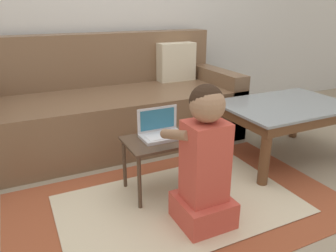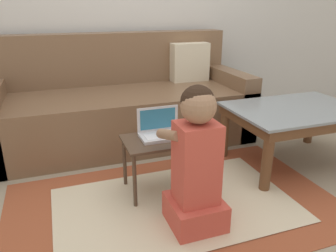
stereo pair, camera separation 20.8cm
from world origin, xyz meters
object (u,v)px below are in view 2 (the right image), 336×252
(coffee_table, at_px, (295,116))
(laptop_desk, at_px, (164,146))
(computer_mouse, at_px, (193,133))
(laptop, at_px, (161,132))
(couch, at_px, (123,105))
(person_seated, at_px, (196,164))

(coffee_table, distance_m, laptop_desk, 1.04)
(computer_mouse, bearing_deg, laptop, 165.44)
(laptop_desk, bearing_deg, couch, 93.16)
(laptop_desk, height_order, computer_mouse, computer_mouse)
(laptop, bearing_deg, coffee_table, 0.57)
(couch, height_order, laptop_desk, couch)
(couch, xyz_separation_m, laptop, (0.04, -0.95, 0.09))
(couch, bearing_deg, person_seated, -86.29)
(laptop, xyz_separation_m, computer_mouse, (0.20, -0.05, -0.02))
(person_seated, bearing_deg, coffee_table, 24.08)
(coffee_table, bearing_deg, couch, 139.34)
(laptop_desk, relative_size, computer_mouse, 4.62)
(computer_mouse, distance_m, person_seated, 0.42)
(laptop_desk, xyz_separation_m, computer_mouse, (0.19, -0.02, 0.07))
(couch, height_order, computer_mouse, couch)
(coffee_table, distance_m, computer_mouse, 0.85)
(couch, bearing_deg, laptop_desk, -86.84)
(couch, distance_m, computer_mouse, 1.03)
(laptop, distance_m, computer_mouse, 0.20)
(couch, xyz_separation_m, computer_mouse, (0.24, -1.00, 0.07))
(couch, distance_m, laptop_desk, 0.99)
(couch, height_order, person_seated, couch)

